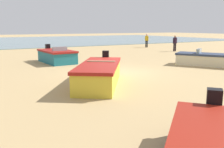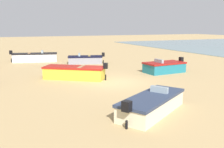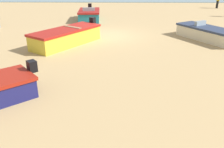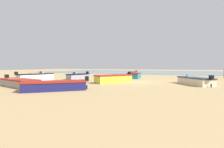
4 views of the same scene
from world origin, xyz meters
TOP-DOWN VIEW (x-y plane):
  - ground_plane at (0.00, 0.00)m, footprint 160.00×160.00m
  - boat_teal_0 at (1.67, -5.41)m, footprint 1.95×3.68m
  - boat_cream_4 at (-6.31, 0.91)m, footprint 3.40×4.27m
  - boat_yellow_6 at (2.17, 2.09)m, footprint 3.78×4.49m
  - beach_walker_foreground at (-11.99, -12.97)m, footprint 0.41×0.54m

SIDE VIEW (x-z plane):
  - ground_plane at x=0.00m, z-range 0.00..0.00m
  - boat_cream_4 at x=-6.31m, z-range -0.15..0.95m
  - boat_teal_0 at x=1.67m, z-range -0.15..1.04m
  - boat_yellow_6 at x=2.17m, z-range -0.15..1.08m
  - beach_walker_foreground at x=-11.99m, z-range 0.14..1.76m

